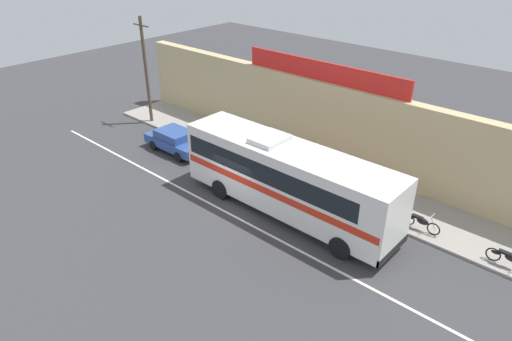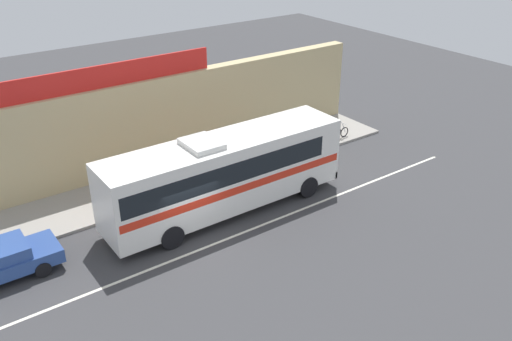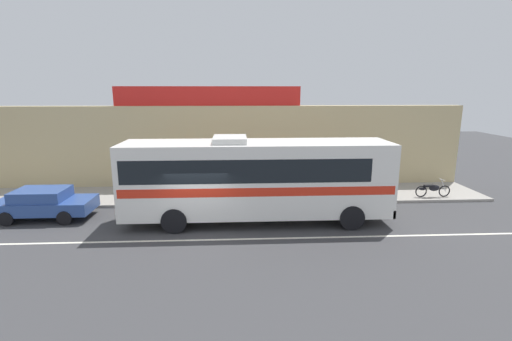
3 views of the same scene
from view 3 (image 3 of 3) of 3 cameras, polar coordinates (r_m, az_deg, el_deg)
ground_plane at (r=15.36m, az=-9.02°, el=-9.50°), size 70.00×70.00×0.00m
sidewalk_slab at (r=20.24m, az=-7.54°, el=-3.80°), size 30.00×3.60×0.14m
storefront_facade at (r=21.83m, az=-7.29°, el=3.68°), size 30.00×0.70×4.80m
storefront_billboard at (r=21.58m, az=-7.51°, el=11.44°), size 10.69×0.12×1.10m
road_center_stripe at (r=14.63m, az=-9.34°, el=-10.66°), size 30.00×0.14×0.01m
intercity_bus at (r=15.80m, az=-0.16°, el=-0.85°), size 11.45×2.69×3.78m
parked_car at (r=19.06m, az=-30.17°, el=-4.38°), size 4.20×1.92×1.37m
motorcycle_green at (r=21.48m, az=25.81°, el=-2.64°), size 1.89×0.56×0.94m
motorcycle_blue at (r=20.00m, az=15.97°, el=-2.91°), size 1.83×0.56×0.94m
motorcycle_black at (r=19.39m, az=10.46°, el=-3.11°), size 1.95×0.56×0.94m
pedestrian_near_shop at (r=19.93m, az=-11.95°, el=-1.22°), size 0.30×0.48×1.62m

